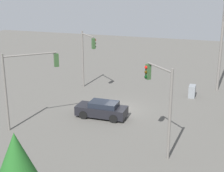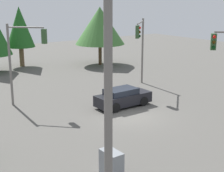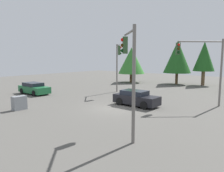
{
  "view_description": "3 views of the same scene",
  "coord_description": "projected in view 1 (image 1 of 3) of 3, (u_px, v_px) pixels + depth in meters",
  "views": [
    {
      "loc": [
        -27.78,
        -8.51,
        11.43
      ],
      "look_at": [
        0.69,
        0.86,
        1.98
      ],
      "focal_mm": 55.0,
      "sensor_mm": 36.0,
      "label": 1
    },
    {
      "loc": [
        17.32,
        -14.44,
        8.0
      ],
      "look_at": [
        -0.06,
        -1.66,
        2.41
      ],
      "focal_mm": 55.0,
      "sensor_mm": 36.0,
      "label": 2
    },
    {
      "loc": [
        14.7,
        12.0,
        4.5
      ],
      "look_at": [
        0.94,
        0.48,
        2.13
      ],
      "focal_mm": 35.0,
      "sensor_mm": 36.0,
      "label": 3
    }
  ],
  "objects": [
    {
      "name": "utility_pole_tall",
      "position": [
        222.0,
        41.0,
        34.99
      ],
      "size": [
        2.2,
        0.28,
        10.03
      ],
      "color": "slate",
      "rests_on": "ground_plane"
    },
    {
      "name": "traffic_signal_aux",
      "position": [
        27.0,
        76.0,
        26.37
      ],
      "size": [
        3.06,
        3.31,
        6.13
      ],
      "rotation": [
        0.0,
        0.0,
        -0.83
      ],
      "color": "slate",
      "rests_on": "ground_plane"
    },
    {
      "name": "sedan_dark",
      "position": [
        102.0,
        110.0,
        29.27
      ],
      "size": [
        1.85,
        4.31,
        1.43
      ],
      "color": "black",
      "rests_on": "ground_plane"
    },
    {
      "name": "ground_plane",
      "position": [
        119.0,
        110.0,
        31.14
      ],
      "size": [
        80.0,
        80.0,
        0.0
      ],
      "primitive_type": "plane",
      "color": "#54514C"
    },
    {
      "name": "electrical_cabinet",
      "position": [
        192.0,
        91.0,
        34.36
      ],
      "size": [
        1.15,
        0.63,
        1.19
      ],
      "primitive_type": "cube",
      "color": "gray",
      "rests_on": "ground_plane"
    },
    {
      "name": "traffic_signal_cross",
      "position": [
        87.0,
        51.0,
        35.62
      ],
      "size": [
        2.27,
        2.34,
        6.12
      ],
      "rotation": [
        0.0,
        0.0,
        3.94
      ],
      "color": "slate",
      "rests_on": "ground_plane"
    },
    {
      "name": "traffic_signal_main",
      "position": [
        161.0,
        94.0,
        22.43
      ],
      "size": [
        2.31,
        2.25,
        6.16
      ],
      "rotation": [
        0.0,
        0.0,
        0.77
      ],
      "color": "slate",
      "rests_on": "ground_plane"
    }
  ]
}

